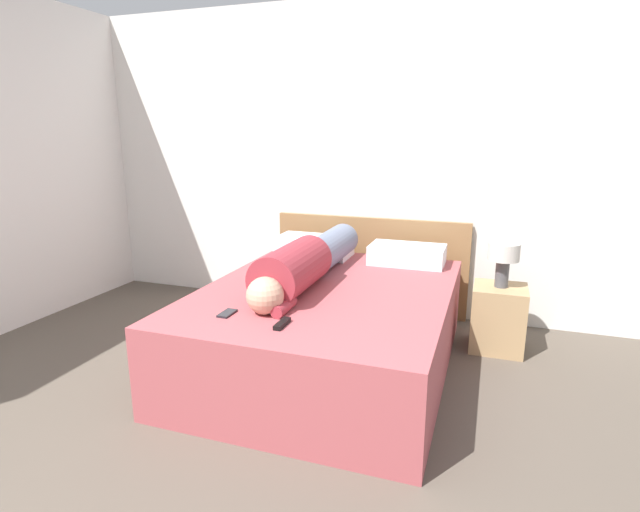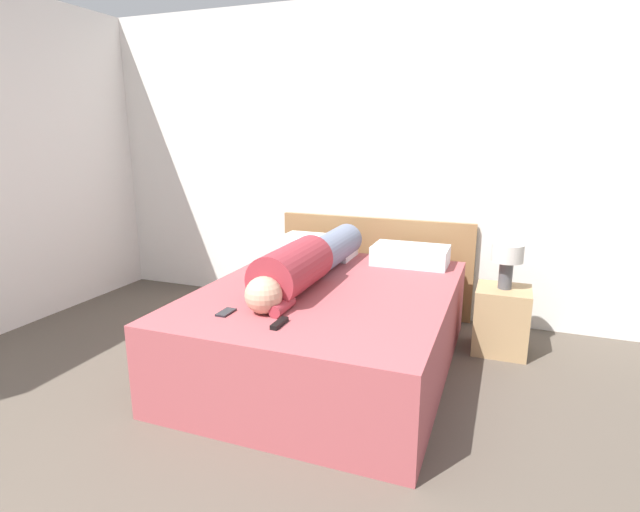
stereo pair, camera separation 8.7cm
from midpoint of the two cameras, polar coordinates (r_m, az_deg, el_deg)
The scene contains 10 objects.
wall_back at distance 4.32m, azimuth 6.61°, elevation 10.68°, with size 6.25×0.06×2.60m.
bed at distance 3.36m, azimuth 1.67°, elevation -8.14°, with size 1.56×2.01×0.55m.
headboard at distance 4.38m, azimuth 6.72°, elevation -1.03°, with size 1.68×0.04×0.83m.
nightstand at distance 3.84m, azimuth 20.64°, elevation -6.85°, with size 0.37×0.36×0.47m.
table_lamp at distance 3.71m, azimuth 21.24°, elevation -0.21°, with size 0.21×0.21×0.32m.
person_lying at distance 3.37m, azimuth -0.63°, elevation -0.66°, with size 0.31×1.63×0.31m.
pillow_near_headboard at distance 4.09m, azimuth 0.34°, elevation 1.13°, with size 0.60×0.33×0.16m.
pillow_second at distance 3.90m, azimuth 10.92°, elevation 0.09°, with size 0.57×0.33×0.14m.
tv_remote at distance 2.66m, azimuth -3.73°, elevation -7.68°, with size 0.04×0.15×0.02m.
cell_phone at distance 2.86m, azimuth -9.84°, elevation -6.37°, with size 0.06×0.13×0.01m.
Camera 2 is at (1.12, -0.89, 1.54)m, focal length 28.00 mm.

